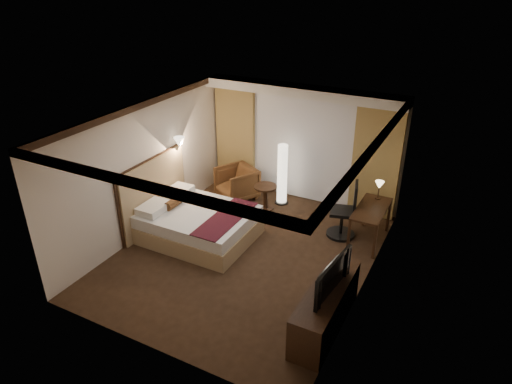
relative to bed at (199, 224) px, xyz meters
The scene contains 21 objects.
floor 1.17m from the bed, ahead, with size 4.50×5.50×0.01m, color black.
ceiling 2.64m from the bed, ahead, with size 4.50×5.50×0.01m, color white.
back_wall 3.08m from the bed, 67.18° to the left, with size 4.50×0.02×2.70m, color beige.
left_wall 1.53m from the bed, behind, with size 0.02×5.50×2.70m, color beige.
right_wall 3.53m from the bed, ahead, with size 0.02×5.50×2.70m, color beige.
crown_molding 2.59m from the bed, ahead, with size 4.50×5.50×0.12m, color black, non-canonical shape.
soffit 3.52m from the bed, 65.10° to the left, with size 4.50×0.50×0.20m, color white.
curtain_sheer 2.98m from the bed, 66.55° to the left, with size 2.48×0.04×2.45m, color silver.
curtain_left_drape 2.77m from the bed, 102.74° to the left, with size 1.00×0.14×2.45m, color #A08549.
curtain_right_drape 3.91m from the bed, 41.91° to the left, with size 1.00×0.14×2.45m, color #A08549.
wall_sconce 1.82m from the bed, 139.26° to the left, with size 0.24×0.24×0.24m, color white, non-canonical shape.
bed is the anchor object (origin of this frame).
headboard 1.16m from the bed, behind, with size 0.12×1.96×1.50m, color tan, non-canonical shape.
armchair 1.91m from the bed, 96.05° to the left, with size 0.81×0.76×0.83m, color #532D19.
side_table 1.84m from the bed, 69.57° to the left, with size 0.52×0.52×0.57m, color black, non-canonical shape.
floor_lamp 2.35m from the bed, 68.42° to the left, with size 0.30×0.30×1.45m, color white, non-canonical shape.
desk 3.41m from the bed, 25.36° to the left, with size 0.55×1.22×0.75m, color black, non-canonical shape.
desk_lamp 3.68m from the bed, 31.92° to the left, with size 0.18×0.18×0.34m, color #FFD899, non-canonical shape.
office_chair 2.90m from the bed, 29.18° to the left, with size 0.58×0.58×1.20m, color black, non-canonical shape.
dresser 3.36m from the bed, 21.68° to the right, with size 0.50×1.81×0.70m, color black, non-canonical shape.
television 3.41m from the bed, 21.87° to the right, with size 1.09×0.63×0.14m, color black.
Camera 1 is at (3.54, -6.41, 4.99)m, focal length 32.00 mm.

